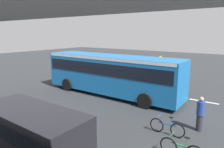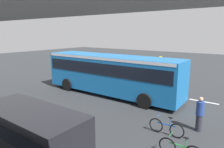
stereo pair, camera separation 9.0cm
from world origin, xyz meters
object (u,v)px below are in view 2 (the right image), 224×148
at_px(parked_van, 31,131).
at_px(traffic_sign, 160,66).
at_px(pedestrian, 200,114).
at_px(city_bus, 111,71).
at_px(bicycle_blue, 166,128).

bearing_deg(parked_van, traffic_sign, -87.96).
distance_m(parked_van, pedestrian, 7.87).
relative_size(pedestrian, traffic_sign, 0.64).
distance_m(pedestrian, traffic_sign, 9.02).
relative_size(city_bus, pedestrian, 6.44).
relative_size(city_bus, traffic_sign, 4.12).
bearing_deg(pedestrian, bicycle_blue, 49.02).
height_order(city_bus, parked_van, city_bus).
xyz_separation_m(parked_van, bicycle_blue, (-3.52, -4.93, -0.81)).
bearing_deg(bicycle_blue, pedestrian, -130.98).
bearing_deg(parked_van, city_bus, -73.26).
height_order(bicycle_blue, traffic_sign, traffic_sign).
xyz_separation_m(parked_van, traffic_sign, (0.48, -13.61, 0.71)).
bearing_deg(city_bus, traffic_sign, -114.19).
relative_size(city_bus, bicycle_blue, 6.52).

